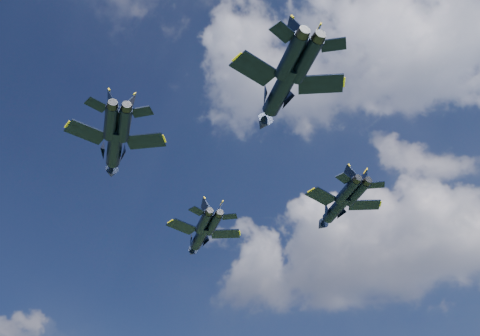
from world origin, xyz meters
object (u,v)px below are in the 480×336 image
(jet_left, at_px, (114,149))
(jet_right, at_px, (336,209))
(jet_slot, at_px, (279,92))
(jet_lead, at_px, (200,237))

(jet_left, bearing_deg, jet_right, 7.85)
(jet_right, height_order, jet_slot, jet_slot)
(jet_slot, bearing_deg, jet_left, 137.47)
(jet_left, bearing_deg, jet_slot, -38.57)
(jet_left, height_order, jet_right, jet_left)
(jet_left, xyz_separation_m, jet_right, (22.64, 23.83, -1.73))
(jet_lead, xyz_separation_m, jet_slot, (23.79, -24.61, 1.31))
(jet_left, relative_size, jet_right, 1.16)
(jet_left, distance_m, jet_slot, 23.46)
(jet_lead, height_order, jet_slot, jet_slot)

